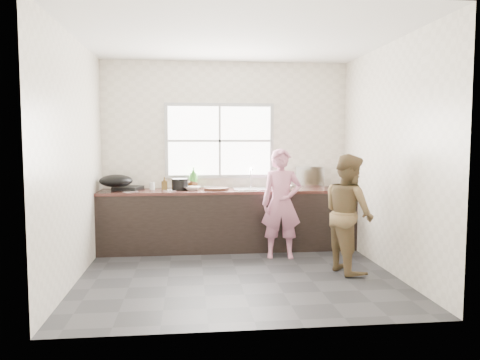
{
  "coord_description": "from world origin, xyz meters",
  "views": [
    {
      "loc": [
        -0.55,
        -5.3,
        1.57
      ],
      "look_at": [
        0.1,
        0.65,
        1.05
      ],
      "focal_mm": 35.0,
      "sensor_mm": 36.0,
      "label": 1
    }
  ],
  "objects": [
    {
      "name": "black_pot",
      "position": [
        -0.68,
        1.29,
        0.94
      ],
      "size": [
        0.26,
        0.26,
        0.16
      ],
      "primitive_type": "cylinder",
      "rotation": [
        0.0,
        0.0,
        0.19
      ],
      "color": "black",
      "rests_on": "countertop"
    },
    {
      "name": "floor",
      "position": [
        0.0,
        0.0,
        -0.01
      ],
      "size": [
        3.6,
        3.2,
        0.01
      ],
      "primitive_type": "cube",
      "color": "#2B2B2E",
      "rests_on": "ground"
    },
    {
      "name": "window_glazing",
      "position": [
        -0.1,
        1.57,
        1.55
      ],
      "size": [
        1.5,
        0.01,
        1.0
      ],
      "primitive_type": "cube",
      "color": "white",
      "rests_on": "window_frame"
    },
    {
      "name": "bowl_crabs",
      "position": [
        0.76,
        1.08,
        0.89
      ],
      "size": [
        0.25,
        0.25,
        0.06
      ],
      "primitive_type": "imported",
      "rotation": [
        0.0,
        0.0,
        -0.43
      ],
      "color": "silver",
      "rests_on": "countertop"
    },
    {
      "name": "bottle_brown_short",
      "position": [
        -0.5,
        1.42,
        0.95
      ],
      "size": [
        0.15,
        0.15,
        0.18
      ],
      "primitive_type": "imported",
      "rotation": [
        0.0,
        0.0,
        0.1
      ],
      "color": "#442511",
      "rests_on": "countertop"
    },
    {
      "name": "bottle_brown_tall",
      "position": [
        -0.9,
        1.31,
        0.94
      ],
      "size": [
        0.08,
        0.08,
        0.17
      ],
      "primitive_type": "imported",
      "rotation": [
        0.0,
        0.0,
        0.04
      ],
      "color": "#483212",
      "rests_on": "countertop"
    },
    {
      "name": "wall_left",
      "position": [
        -1.8,
        0.0,
        1.35
      ],
      "size": [
        0.01,
        3.2,
        2.7
      ],
      "primitive_type": "cube",
      "color": "beige",
      "rests_on": "ground"
    },
    {
      "name": "cabinet",
      "position": [
        0.0,
        1.29,
        0.41
      ],
      "size": [
        3.6,
        0.62,
        0.82
      ],
      "primitive_type": "cube",
      "color": "black",
      "rests_on": "floor"
    },
    {
      "name": "ceiling",
      "position": [
        0.0,
        0.0,
        2.71
      ],
      "size": [
        3.6,
        3.2,
        0.01
      ],
      "primitive_type": "cube",
      "color": "silver",
      "rests_on": "wall_back"
    },
    {
      "name": "bowl_mince",
      "position": [
        -0.51,
        1.23,
        0.89
      ],
      "size": [
        0.24,
        0.24,
        0.06
      ],
      "primitive_type": "imported",
      "rotation": [
        0.0,
        0.0,
        -0.04
      ],
      "color": "white",
      "rests_on": "countertop"
    },
    {
      "name": "wok",
      "position": [
        -1.55,
        1.22,
        1.0
      ],
      "size": [
        0.53,
        0.53,
        0.17
      ],
      "primitive_type": "ellipsoid",
      "rotation": [
        0.0,
        0.0,
        0.21
      ],
      "color": "black",
      "rests_on": "burner"
    },
    {
      "name": "burner",
      "position": [
        -1.41,
        1.37,
        0.89
      ],
      "size": [
        0.43,
        0.43,
        0.05
      ],
      "primitive_type": "cube",
      "rotation": [
        0.0,
        0.0,
        -0.27
      ],
      "color": "black",
      "rests_on": "countertop"
    },
    {
      "name": "faucet",
      "position": [
        0.35,
        1.49,
        1.01
      ],
      "size": [
        0.02,
        0.02,
        0.3
      ],
      "primitive_type": "cylinder",
      "color": "silver",
      "rests_on": "countertop"
    },
    {
      "name": "wall_right",
      "position": [
        1.8,
        0.0,
        1.35
      ],
      "size": [
        0.01,
        3.2,
        2.7
      ],
      "primitive_type": "cube",
      "color": "beige",
      "rests_on": "ground"
    },
    {
      "name": "wall_front",
      "position": [
        0.0,
        -1.6,
        1.35
      ],
      "size": [
        3.6,
        0.01,
        2.7
      ],
      "primitive_type": "cube",
      "color": "beige",
      "rests_on": "ground"
    },
    {
      "name": "cleaver",
      "position": [
        -0.25,
        1.32,
        0.9
      ],
      "size": [
        0.24,
        0.16,
        0.01
      ],
      "primitive_type": "cube",
      "rotation": [
        0.0,
        0.0,
        0.29
      ],
      "color": "#A4A6AA",
      "rests_on": "cutting_board"
    },
    {
      "name": "woman",
      "position": [
        0.66,
        0.74,
        0.68
      ],
      "size": [
        0.53,
        0.38,
        1.35
      ],
      "primitive_type": "imported",
      "rotation": [
        0.0,
        0.0,
        -0.12
      ],
      "color": "#C67793",
      "rests_on": "floor"
    },
    {
      "name": "wall_back",
      "position": [
        0.0,
        1.6,
        1.35
      ],
      "size": [
        3.6,
        0.01,
        2.7
      ],
      "primitive_type": "cube",
      "color": "silver",
      "rests_on": "ground"
    },
    {
      "name": "person_side",
      "position": [
        1.32,
        0.0,
        0.7
      ],
      "size": [
        0.66,
        0.78,
        1.4
      ],
      "primitive_type": "imported",
      "rotation": [
        0.0,
        0.0,
        1.78
      ],
      "color": "brown",
      "rests_on": "floor"
    },
    {
      "name": "bowl_held",
      "position": [
        0.61,
        1.13,
        0.89
      ],
      "size": [
        0.25,
        0.25,
        0.06
      ],
      "primitive_type": "imported",
      "rotation": [
        0.0,
        0.0,
        -0.34
      ],
      "color": "silver",
      "rests_on": "countertop"
    },
    {
      "name": "window_frame",
      "position": [
        -0.1,
        1.59,
        1.55
      ],
      "size": [
        1.6,
        0.05,
        1.1
      ],
      "primitive_type": "cube",
      "color": "#9EA0A5",
      "rests_on": "wall_back"
    },
    {
      "name": "bottle_green",
      "position": [
        -0.49,
        1.42,
        1.02
      ],
      "size": [
        0.14,
        0.14,
        0.32
      ],
      "primitive_type": "imported",
      "rotation": [
        0.0,
        0.0,
        0.11
      ],
      "color": "#3A8B2D",
      "rests_on": "countertop"
    },
    {
      "name": "glass_jar",
      "position": [
        -1.07,
        1.37,
        0.91
      ],
      "size": [
        0.09,
        0.09,
        0.11
      ],
      "primitive_type": "cylinder",
      "rotation": [
        0.0,
        0.0,
        -0.22
      ],
      "color": "silver",
      "rests_on": "countertop"
    },
    {
      "name": "pot_lid_right",
      "position": [
        -0.82,
        1.24,
        0.87
      ],
      "size": [
        0.3,
        0.3,
        0.01
      ],
      "primitive_type": "cylinder",
      "rotation": [
        0.0,
        0.0,
        0.38
      ],
      "color": "silver",
      "rests_on": "countertop"
    },
    {
      "name": "sink",
      "position": [
        0.35,
        1.29,
        0.86
      ],
      "size": [
        0.55,
        0.45,
        0.02
      ],
      "primitive_type": "cube",
      "color": "silver",
      "rests_on": "countertop"
    },
    {
      "name": "plate_food",
      "position": [
        -0.59,
        1.52,
        0.87
      ],
      "size": [
        0.25,
        0.25,
        0.02
      ],
      "primitive_type": "cylinder",
      "rotation": [
        0.0,
        0.0,
        0.24
      ],
      "color": "silver",
      "rests_on": "countertop"
    },
    {
      "name": "cutting_board",
      "position": [
        -0.17,
        1.23,
        0.88
      ],
      "size": [
        0.45,
        0.45,
        0.03
      ],
      "primitive_type": "cylinder",
      "rotation": [
        0.0,
        0.0,
        0.37
      ],
      "color": "black",
      "rests_on": "countertop"
    },
    {
      "name": "dish_rack",
      "position": [
        1.24,
        1.52,
        1.02
      ],
      "size": [
        0.45,
        0.34,
        0.31
      ],
      "primitive_type": "cube",
      "rotation": [
        0.0,
        0.0,
        -0.13
      ],
      "color": "#BCBDC2",
      "rests_on": "countertop"
    },
    {
      "name": "countertop",
      "position": [
        0.0,
        1.29,
        0.84
      ],
      "size": [
        3.6,
        0.64,
        0.04
      ],
      "primitive_type": "cube",
      "color": "#371B16",
      "rests_on": "cabinet"
    },
    {
      "name": "pot_lid_left",
      "position": [
        -1.37,
        1.18,
        0.87
      ],
      "size": [
        0.28,
        0.28,
        0.01
      ],
      "primitive_type": "cylinder",
      "rotation": [
        0.0,
        0.0,
        0.3
      ],
      "color": "#A3A6AA",
      "rests_on": "countertop"
    }
  ]
}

